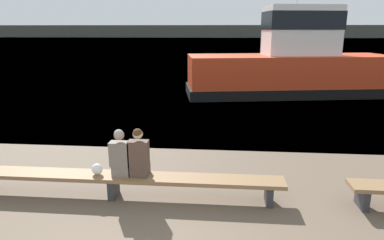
{
  "coord_description": "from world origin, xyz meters",
  "views": [
    {
      "loc": [
        0.99,
        -3.03,
        3.26
      ],
      "look_at": [
        0.19,
        6.04,
        0.82
      ],
      "focal_mm": 32.0,
      "sensor_mm": 36.0,
      "label": 1
    }
  ],
  "objects": [
    {
      "name": "water_surface",
      "position": [
        0.0,
        125.93,
        0.0
      ],
      "size": [
        240.0,
        240.0,
        0.0
      ],
      "primitive_type": "plane",
      "color": "#5684A3",
      "rests_on": "ground"
    },
    {
      "name": "far_shoreline",
      "position": [
        0.0,
        131.32,
        2.22
      ],
      "size": [
        600.0,
        12.0,
        4.44
      ],
      "primitive_type": "cube",
      "color": "#4C4C42",
      "rests_on": "ground"
    },
    {
      "name": "bench_main",
      "position": [
        -1.12,
        3.04,
        0.39
      ],
      "size": [
        6.71,
        0.5,
        0.47
      ],
      "color": "brown",
      "rests_on": "ground"
    },
    {
      "name": "person_left",
      "position": [
        -0.94,
        3.05,
        0.88
      ],
      "size": [
        0.39,
        0.37,
        0.95
      ],
      "color": "#70665B",
      "rests_on": "bench_main"
    },
    {
      "name": "person_right",
      "position": [
        -0.58,
        3.05,
        0.89
      ],
      "size": [
        0.39,
        0.37,
        0.98
      ],
      "color": "#4C382D",
      "rests_on": "bench_main"
    },
    {
      "name": "shopping_bag",
      "position": [
        -1.43,
        3.03,
        0.58
      ],
      "size": [
        0.22,
        0.16,
        0.23
      ],
      "color": "white",
      "rests_on": "bench_main"
    },
    {
      "name": "tugboat_red",
      "position": [
        4.41,
        14.5,
        1.37
      ],
      "size": [
        10.48,
        4.66,
        7.01
      ],
      "rotation": [
        0.0,
        0.0,
        1.74
      ],
      "color": "red",
      "rests_on": "water_surface"
    }
  ]
}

